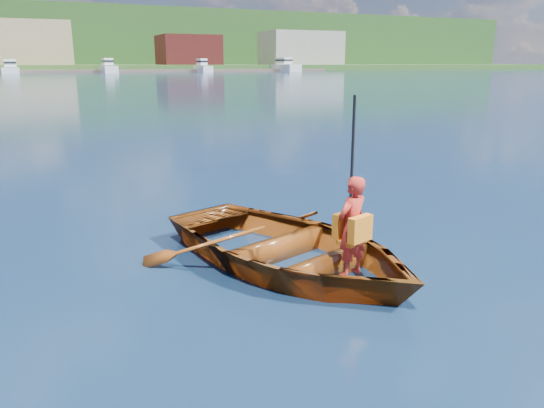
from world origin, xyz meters
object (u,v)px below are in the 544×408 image
Objects in this scene: rowboat at (288,247)px; marina_yachts at (39,68)px; dock at (46,71)px; child_paddler at (352,226)px.

marina_yachts is (-0.54, 143.19, 1.09)m from rowboat.
child_paddler is at bearing -90.29° from dock.
dock reaches higher than rowboat.
child_paddler reaches higher than rowboat.
rowboat is 1.02m from child_paddler.
child_paddler is 0.01× the size of marina_yachts.
marina_yachts is (-1.72, -4.65, 0.95)m from dock.
dock is at bearing 69.70° from marina_yachts.
dock is at bearing 89.71° from child_paddler.
child_paddler is at bearing -89.61° from marina_yachts.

